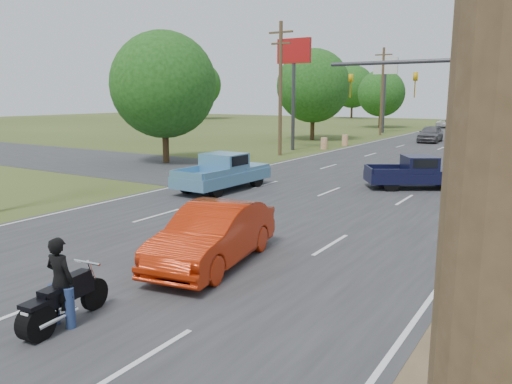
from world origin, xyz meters
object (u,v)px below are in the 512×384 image
Objects in this scene: distant_car_white at (447,123)px; blue_pickup at (225,171)px; distant_car_silver at (486,127)px; distant_car_grey at (430,134)px; motorcycle at (60,304)px; red_convertible at (213,235)px; navy_pickup at (419,172)px; rider at (61,285)px.

blue_pickup is at bearing 94.93° from distant_car_white.
distant_car_silver is at bearing 130.17° from distant_car_white.
blue_pickup is at bearing -97.39° from distant_car_grey.
blue_pickup is 56.99m from distant_car_white.
distant_car_white reaches higher than motorcycle.
distant_car_grey reaches higher than distant_car_white.
motorcycle is 0.48× the size of distant_car_white.
red_convertible is 1.02× the size of distant_car_grey.
distant_car_grey is (-3.91, 41.04, 0.01)m from red_convertible.
blue_pickup is 9.62m from navy_pickup.
distant_car_white is at bearing 158.22° from navy_pickup.
navy_pickup is (1.77, 14.54, 0.00)m from red_convertible.
distant_car_silver is at bearing -96.13° from rider.
distant_car_silver reaches higher than distant_car_white.
distant_car_grey reaches higher than distant_car_silver.
red_convertible is 57.49m from distant_car_silver.
rider is at bearing -81.56° from distant_car_silver.
rider is 0.38× the size of distant_car_white.
motorcycle is at bearing -81.55° from distant_car_silver.
red_convertible is 0.98× the size of distant_car_silver.
rider reaches higher than distant_car_silver.
blue_pickup is 1.13× the size of distant_car_grey.
distant_car_grey is at bearing -92.19° from distant_car_silver.
rider is 0.36× the size of distant_car_grey.
red_convertible is at bearing -81.23° from distant_car_silver.
distant_car_grey is at bearing 101.71° from distant_car_white.
distant_car_white is (-9.21, 51.61, -0.18)m from navy_pickup.
red_convertible is 0.96× the size of navy_pickup.
motorcycle is at bearing -64.64° from blue_pickup.
navy_pickup is (7.99, 5.36, -0.09)m from blue_pickup.
red_convertible is 4.68m from motorcycle.
rider is (-0.01, 0.06, 0.37)m from motorcycle.
rider is 71.11m from distant_car_white.
rider reaches higher than distant_car_white.
motorcycle is 0.46× the size of distant_car_grey.
distant_car_white is (-3.53, 25.11, -0.19)m from distant_car_grey.
distant_car_silver is (-0.76, 62.14, 0.23)m from motorcycle.
motorcycle is (-0.27, -4.66, -0.31)m from red_convertible.
distant_car_grey is (2.32, 31.86, -0.08)m from blue_pickup.
distant_car_grey is at bearing 85.60° from red_convertible.
blue_pickup reaches higher than red_convertible.
navy_pickup is 1.02× the size of distant_car_silver.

